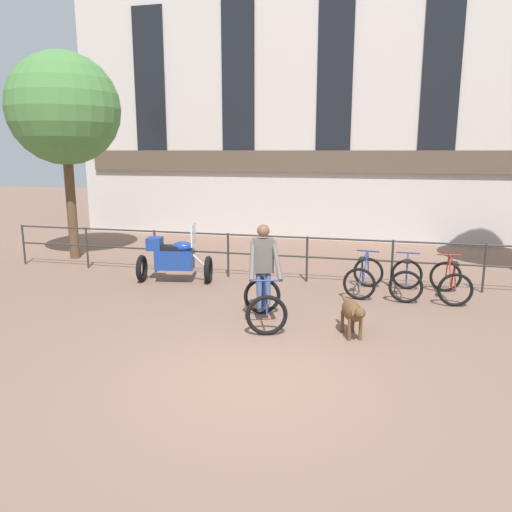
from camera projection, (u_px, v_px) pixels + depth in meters
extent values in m
plane|color=#7A5B4C|center=(250.00, 381.00, 6.52)|extent=(60.00, 60.00, 0.00)
cylinder|color=#2D2B28|center=(24.00, 245.00, 13.11)|extent=(0.05, 0.05, 1.05)
cylinder|color=#2D2B28|center=(87.00, 248.00, 12.67)|extent=(0.05, 0.05, 1.05)
cylinder|color=#2D2B28|center=(155.00, 251.00, 12.23)|extent=(0.05, 0.05, 1.05)
cylinder|color=#2D2B28|center=(228.00, 255.00, 11.79)|extent=(0.05, 0.05, 1.05)
cylinder|color=#2D2B28|center=(307.00, 259.00, 11.35)|extent=(0.05, 0.05, 1.05)
cylinder|color=#2D2B28|center=(392.00, 264.00, 10.91)|extent=(0.05, 0.05, 1.05)
cylinder|color=#2D2B28|center=(484.00, 268.00, 10.47)|extent=(0.05, 0.05, 1.05)
cylinder|color=#2D2B28|center=(307.00, 238.00, 11.25)|extent=(15.00, 0.04, 0.04)
cylinder|color=#2D2B28|center=(307.00, 257.00, 11.34)|extent=(15.00, 0.04, 0.04)
cube|color=beige|center=(335.00, 97.00, 16.01)|extent=(18.00, 0.60, 9.24)
cube|color=brown|center=(332.00, 161.00, 16.09)|extent=(17.10, 0.12, 0.70)
cube|color=black|center=(150.00, 87.00, 17.08)|extent=(1.10, 0.06, 5.18)
cube|color=black|center=(238.00, 84.00, 16.34)|extent=(1.10, 0.06, 5.18)
cube|color=black|center=(335.00, 81.00, 15.60)|extent=(1.10, 0.06, 5.18)
cube|color=black|center=(441.00, 77.00, 14.86)|extent=(1.10, 0.06, 5.18)
torus|color=black|center=(267.00, 315.00, 8.06)|extent=(0.67, 0.27, 0.68)
torus|color=black|center=(262.00, 296.00, 9.14)|extent=(0.67, 0.27, 0.68)
cylinder|color=navy|center=(265.00, 294.00, 8.43)|extent=(0.18, 0.48, 0.60)
cylinder|color=navy|center=(264.00, 290.00, 8.76)|extent=(0.10, 0.23, 0.52)
cylinder|color=navy|center=(265.00, 278.00, 8.48)|extent=(0.23, 0.65, 0.10)
cylinder|color=navy|center=(263.00, 301.00, 8.93)|extent=(0.16, 0.43, 0.08)
cylinder|color=navy|center=(263.00, 286.00, 8.97)|extent=(0.10, 0.26, 0.47)
cylinder|color=navy|center=(266.00, 298.00, 8.10)|extent=(0.09, 0.22, 0.54)
cylinder|color=navy|center=(266.00, 281.00, 8.15)|extent=(0.47, 0.17, 0.03)
cube|color=black|center=(263.00, 274.00, 8.80)|extent=(0.19, 0.26, 0.05)
cube|color=#56514C|center=(263.00, 255.00, 8.73)|extent=(0.41, 0.32, 0.60)
sphere|color=brown|center=(263.00, 231.00, 8.64)|extent=(0.22, 0.22, 0.22)
cylinder|color=#56514C|center=(252.00, 260.00, 8.40)|extent=(0.22, 0.71, 0.60)
cylinder|color=#56514C|center=(277.00, 260.00, 8.42)|extent=(0.34, 0.69, 0.60)
cylinder|color=#384766|center=(260.00, 292.00, 8.76)|extent=(0.22, 0.32, 0.69)
cylinder|color=#384766|center=(267.00, 288.00, 8.76)|extent=(0.17, 0.32, 0.58)
ellipsoid|color=brown|center=(352.00, 311.00, 8.01)|extent=(0.48, 0.66, 0.33)
cylinder|color=brown|center=(357.00, 314.00, 7.77)|extent=(0.23, 0.23, 0.19)
sphere|color=brown|center=(360.00, 313.00, 7.62)|extent=(0.17, 0.17, 0.17)
cone|color=brown|center=(362.00, 316.00, 7.54)|extent=(0.12, 0.13, 0.09)
cylinder|color=brown|center=(345.00, 300.00, 8.35)|extent=(0.13, 0.21, 0.12)
cylinder|color=brown|center=(349.00, 330.00, 7.87)|extent=(0.06, 0.06, 0.36)
cylinder|color=brown|center=(361.00, 329.00, 7.89)|extent=(0.06, 0.06, 0.36)
cylinder|color=brown|center=(342.00, 322.00, 8.24)|extent=(0.06, 0.06, 0.36)
cylinder|color=brown|center=(353.00, 321.00, 8.26)|extent=(0.06, 0.06, 0.36)
torus|color=black|center=(208.00, 270.00, 11.28)|extent=(0.22, 0.63, 0.62)
torus|color=black|center=(142.00, 268.00, 11.40)|extent=(0.22, 0.63, 0.62)
cube|color=navy|center=(175.00, 259.00, 11.29)|extent=(0.90, 0.53, 0.44)
ellipsoid|color=navy|center=(182.00, 247.00, 11.22)|extent=(0.53, 0.40, 0.24)
cube|color=black|center=(170.00, 248.00, 11.25)|extent=(0.60, 0.39, 0.10)
cylinder|color=#B2B2B7|center=(200.00, 261.00, 11.26)|extent=(0.43, 0.13, 0.41)
cube|color=silver|center=(193.00, 235.00, 11.14)|extent=(0.10, 0.44, 0.50)
cube|color=navy|center=(155.00, 244.00, 11.25)|extent=(0.38, 0.41, 0.28)
torus|color=black|center=(368.00, 272.00, 10.94)|extent=(0.66, 0.15, 0.66)
torus|color=black|center=(359.00, 284.00, 9.99)|extent=(0.66, 0.15, 0.66)
cylinder|color=navy|center=(365.00, 266.00, 10.53)|extent=(0.10, 0.47, 0.58)
cylinder|color=navy|center=(363.00, 271.00, 10.25)|extent=(0.06, 0.22, 0.51)
cylinder|color=navy|center=(365.00, 255.00, 10.39)|extent=(0.12, 0.63, 0.10)
cylinder|color=navy|center=(361.00, 283.00, 10.19)|extent=(0.09, 0.42, 0.07)
cylinder|color=navy|center=(361.00, 272.00, 10.05)|extent=(0.06, 0.25, 0.46)
cylinder|color=navy|center=(368.00, 262.00, 10.81)|extent=(0.06, 0.21, 0.52)
cylinder|color=navy|center=(368.00, 251.00, 10.67)|extent=(0.48, 0.10, 0.03)
cube|color=black|center=(362.00, 259.00, 10.11)|extent=(0.15, 0.25, 0.05)
torus|color=black|center=(407.00, 274.00, 10.76)|extent=(0.66, 0.10, 0.66)
torus|color=black|center=(406.00, 287.00, 9.78)|extent=(0.66, 0.10, 0.66)
cylinder|color=navy|center=(407.00, 268.00, 10.33)|extent=(0.06, 0.47, 0.58)
cylinder|color=navy|center=(407.00, 273.00, 10.04)|extent=(0.05, 0.22, 0.51)
cylinder|color=navy|center=(408.00, 257.00, 10.19)|extent=(0.07, 0.63, 0.10)
cylinder|color=navy|center=(406.00, 285.00, 9.98)|extent=(0.05, 0.42, 0.07)
cylinder|color=navy|center=(407.00, 274.00, 9.84)|extent=(0.04, 0.25, 0.46)
cylinder|color=navy|center=(407.00, 264.00, 10.62)|extent=(0.04, 0.21, 0.52)
cylinder|color=navy|center=(408.00, 253.00, 10.48)|extent=(0.48, 0.06, 0.03)
cube|color=black|center=(407.00, 261.00, 9.90)|extent=(0.14, 0.25, 0.05)
torus|color=black|center=(446.00, 277.00, 10.57)|extent=(0.66, 0.09, 0.66)
torus|color=black|center=(455.00, 290.00, 9.56)|extent=(0.66, 0.09, 0.66)
cylinder|color=maroon|center=(450.00, 270.00, 10.13)|extent=(0.06, 0.47, 0.58)
cylinder|color=maroon|center=(453.00, 276.00, 9.84)|extent=(0.04, 0.22, 0.51)
cylinder|color=maroon|center=(452.00, 260.00, 9.99)|extent=(0.07, 0.63, 0.10)
cylinder|color=maroon|center=(453.00, 288.00, 9.77)|extent=(0.05, 0.42, 0.07)
cylinder|color=maroon|center=(455.00, 277.00, 9.63)|extent=(0.04, 0.25, 0.46)
cylinder|color=maroon|center=(447.00, 266.00, 10.43)|extent=(0.04, 0.21, 0.52)
cylinder|color=maroon|center=(449.00, 255.00, 10.29)|extent=(0.48, 0.05, 0.03)
cube|color=black|center=(455.00, 264.00, 9.69)|extent=(0.13, 0.25, 0.05)
cylinder|color=brown|center=(71.00, 200.00, 13.63)|extent=(0.26, 0.26, 3.22)
sphere|color=#477A3D|center=(64.00, 109.00, 13.13)|extent=(2.93, 2.93, 2.93)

